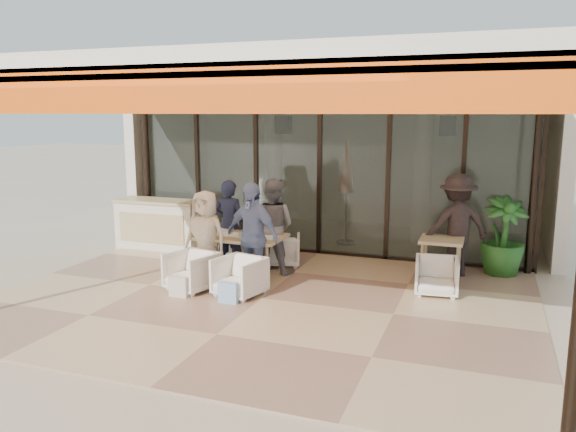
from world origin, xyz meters
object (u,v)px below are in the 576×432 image
object	(u,v)px
diner_grey	(272,226)
potted_palm	(503,236)
standing_woman	(457,226)
chair_far_right	(282,249)
chair_near_left	(191,270)
chair_near_right	(239,275)
side_chair	(436,274)
side_table	(442,245)
diner_cream	(206,237)
diner_periwinkle	(252,235)
host_counter	(160,224)
dining_table	(240,238)
chair_far_left	(241,244)
diner_navy	(229,225)

from	to	relation	value
diner_grey	potted_palm	bearing A→B (deg)	-159.53
standing_woman	chair_far_right	bearing A→B (deg)	-19.63
chair_near_left	chair_near_right	distance (m)	0.84
chair_near_left	side_chair	size ratio (longest dim) A/B	1.06
chair_near_left	standing_woman	bearing A→B (deg)	47.79
chair_near_left	side_table	bearing A→B (deg)	44.09
diner_cream	diner_periwinkle	bearing A→B (deg)	3.31
host_counter	dining_table	size ratio (longest dim) A/B	1.23
side_table	chair_far_left	bearing A→B (deg)	179.42
diner_navy	potted_palm	xyz separation A→B (m)	(4.66, 1.23, -0.12)
diner_grey	diner_periwinkle	distance (m)	0.90
dining_table	side_table	xyz separation A→B (m)	(3.28, 0.91, -0.05)
diner_periwinkle	diner_grey	bearing A→B (deg)	106.98
side_table	potted_palm	size ratio (longest dim) A/B	0.54
chair_far_right	chair_far_left	bearing A→B (deg)	-18.11
host_counter	diner_cream	bearing A→B (deg)	-41.00
dining_table	chair_near_left	distance (m)	1.09
chair_far_left	side_table	xyz separation A→B (m)	(3.69, -0.04, 0.30)
chair_far_left	chair_near_left	distance (m)	1.90
standing_woman	chair_near_left	bearing A→B (deg)	3.55
dining_table	standing_woman	size ratio (longest dim) A/B	0.84
chair_far_right	diner_cream	distance (m)	1.69
host_counter	diner_cream	world-z (taller)	diner_cream
chair_far_right	chair_near_left	bearing A→B (deg)	48.03
diner_grey	side_chair	bearing A→B (deg)	176.87
dining_table	diner_cream	bearing A→B (deg)	-132.26
dining_table	chair_far_left	xyz separation A→B (m)	(-0.41, 0.94, -0.35)
chair_far_right	diner_grey	world-z (taller)	diner_grey
diner_navy	diner_grey	size ratio (longest dim) A/B	0.97
dining_table	diner_cream	world-z (taller)	diner_cream
host_counter	diner_grey	world-z (taller)	diner_grey
chair_far_right	standing_woman	xyz separation A→B (m)	(3.05, 0.39, 0.57)
diner_grey	diner_cream	world-z (taller)	diner_grey
side_table	standing_woman	bearing A→B (deg)	64.85
chair_near_left	diner_navy	world-z (taller)	diner_navy
chair_near_left	diner_cream	distance (m)	0.66
chair_near_left	diner_grey	distance (m)	1.71
chair_near_right	side_chair	distance (m)	3.06
diner_grey	standing_woman	xyz separation A→B (m)	(3.05, 0.89, 0.05)
dining_table	chair_far_right	distance (m)	1.10
host_counter	side_chair	size ratio (longest dim) A/B	2.80
standing_woman	potted_palm	xyz separation A→B (m)	(0.77, 0.34, -0.20)
diner_navy	standing_woman	world-z (taller)	standing_woman
host_counter	chair_near_left	size ratio (longest dim) A/B	2.64
diner_navy	potted_palm	bearing A→B (deg)	-169.01
side_table	potted_palm	distance (m)	1.24
chair_far_left	diner_periwinkle	bearing A→B (deg)	130.20
chair_far_left	dining_table	bearing A→B (deg)	122.93
dining_table	diner_navy	distance (m)	0.62
side_chair	chair_near_right	bearing A→B (deg)	-165.10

